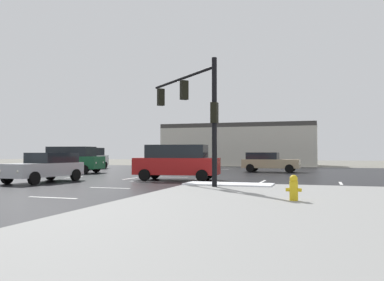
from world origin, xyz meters
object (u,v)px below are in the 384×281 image
(sedan_silver, at_px, (46,167))
(sedan_tan, at_px, (269,162))
(fire_hydrant, at_px, (294,188))
(suv_green, at_px, (71,159))
(traffic_signal_mast, at_px, (194,103))
(suv_red, at_px, (177,161))
(suv_white, at_px, (88,158))

(sedan_silver, bearing_deg, sedan_tan, 150.73)
(fire_hydrant, xyz_separation_m, sedan_silver, (-13.31, 5.33, 0.32))
(suv_green, bearing_deg, traffic_signal_mast, -39.12)
(suv_red, relative_size, suv_green, 1.00)
(suv_white, xyz_separation_m, suv_red, (13.40, -11.67, 0.00))
(suv_red, relative_size, sedan_tan, 1.09)
(fire_hydrant, height_order, sedan_silver, sedan_silver)
(fire_hydrant, xyz_separation_m, sedan_tan, (-3.20, 19.94, 0.32))
(traffic_signal_mast, bearing_deg, suv_white, -0.37)
(traffic_signal_mast, distance_m, sedan_silver, 8.94)
(traffic_signal_mast, xyz_separation_m, sedan_tan, (1.74, 14.60, -3.12))
(traffic_signal_mast, height_order, fire_hydrant, traffic_signal_mast)
(suv_white, xyz_separation_m, sedan_silver, (7.18, -15.26, -0.24))
(traffic_signal_mast, distance_m, sedan_tan, 15.03)
(suv_white, distance_m, sedan_silver, 16.87)
(fire_hydrant, bearing_deg, sedan_silver, 158.18)
(suv_red, height_order, suv_green, same)
(traffic_signal_mast, height_order, sedan_silver, traffic_signal_mast)
(suv_white, height_order, suv_green, same)
(suv_red, bearing_deg, sedan_silver, 23.70)
(suv_white, bearing_deg, fire_hydrant, -136.98)
(traffic_signal_mast, bearing_deg, sedan_tan, -52.73)
(traffic_signal_mast, relative_size, fire_hydrant, 7.08)
(traffic_signal_mast, distance_m, fire_hydrant, 8.05)
(suv_red, xyz_separation_m, sedan_tan, (3.89, 11.02, -0.24))
(suv_white, bearing_deg, sedan_silver, -156.65)
(fire_hydrant, bearing_deg, suv_white, 134.86)
(sedan_tan, bearing_deg, suv_red, -107.84)
(traffic_signal_mast, xyz_separation_m, sedan_silver, (-8.38, -0.02, -3.12))
(sedan_silver, bearing_deg, traffic_signal_mast, 95.54)
(suv_white, relative_size, suv_green, 0.98)
(fire_hydrant, height_order, suv_green, suv_green)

